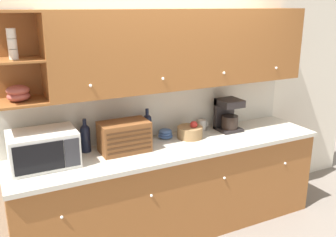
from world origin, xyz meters
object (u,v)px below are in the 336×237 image
at_px(mug, 202,125).
at_px(bread_box, 124,137).
at_px(microwave, 43,149).
at_px(coffee_maker, 228,114).
at_px(wine_bottle, 147,126).
at_px(second_wine_bottle, 85,137).
at_px(fruit_basket, 190,132).
at_px(bowl_stack_on_counter, 165,134).

bearing_deg(mug, bread_box, -167.95).
bearing_deg(microwave, coffee_maker, 2.50).
bearing_deg(mug, wine_bottle, -176.53).
bearing_deg(second_wine_bottle, fruit_basket, -5.75).
bearing_deg(microwave, mug, 6.92).
bearing_deg(bowl_stack_on_counter, mug, 6.86).
relative_size(fruit_basket, coffee_maker, 0.75).
bearing_deg(second_wine_bottle, coffee_maker, -2.46).
height_order(wine_bottle, bowl_stack_on_counter, wine_bottle).
height_order(microwave, mug, microwave).
relative_size(wine_bottle, fruit_basket, 1.27).
xyz_separation_m(bread_box, mug, (0.95, 0.20, -0.08)).
height_order(second_wine_bottle, coffee_maker, coffee_maker).
bearing_deg(coffee_maker, microwave, -177.50).
bearing_deg(mug, fruit_basket, -146.50).
bearing_deg(bread_box, bowl_stack_on_counter, 16.83).
distance_m(bread_box, coffee_maker, 1.20).
distance_m(microwave, mug, 1.67).
height_order(fruit_basket, mug, fruit_basket).
bearing_deg(bowl_stack_on_counter, microwave, -173.06).
xyz_separation_m(microwave, wine_bottle, (1.01, 0.16, -0.00)).
bearing_deg(bread_box, second_wine_bottle, 154.67).
bearing_deg(bread_box, mug, 12.05).
relative_size(bread_box, wine_bottle, 1.36).
relative_size(microwave, second_wine_bottle, 1.75).
distance_m(bowl_stack_on_counter, fruit_basket, 0.25).
distance_m(bread_box, mug, 0.98).
bearing_deg(mug, second_wine_bottle, -177.58).
bearing_deg(fruit_basket, coffee_maker, 4.64).
xyz_separation_m(second_wine_bottle, fruit_basket, (1.03, -0.10, -0.08)).
xyz_separation_m(microwave, second_wine_bottle, (0.39, 0.15, -0.01)).
xyz_separation_m(bowl_stack_on_counter, coffee_maker, (0.71, -0.06, 0.12)).
distance_m(second_wine_bottle, bowl_stack_on_counter, 0.81).
bearing_deg(microwave, bowl_stack_on_counter, 6.94).
bearing_deg(microwave, wine_bottle, 9.13).
relative_size(microwave, bread_box, 1.22).
height_order(second_wine_bottle, mug, second_wine_bottle).
bearing_deg(bowl_stack_on_counter, bread_box, -163.17).
relative_size(wine_bottle, bowl_stack_on_counter, 2.20).
relative_size(bowl_stack_on_counter, fruit_basket, 0.58).
bearing_deg(bread_box, fruit_basket, 3.68).
height_order(bread_box, fruit_basket, bread_box).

